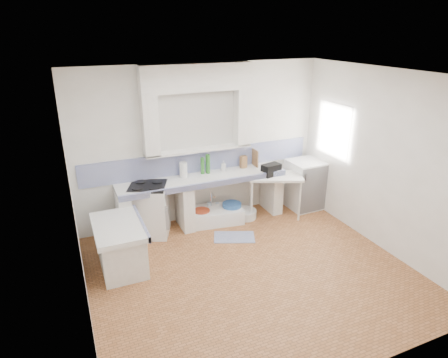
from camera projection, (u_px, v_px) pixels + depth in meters
name	position (u px, v px, depth m)	size (l,w,h in m)	color
floor	(251.00, 272.00, 5.64)	(4.50, 4.50, 0.00)	#9F6339
ceiling	(257.00, 75.00, 4.61)	(4.50, 4.50, 0.00)	white
wall_back	(202.00, 144.00, 6.83)	(4.50, 4.50, 0.00)	white
wall_front	(358.00, 262.00, 3.41)	(4.50, 4.50, 0.00)	white
wall_left	(75.00, 214.00, 4.29)	(4.50, 4.50, 0.00)	white
wall_right	(383.00, 162.00, 5.95)	(4.50, 4.50, 0.00)	white
alcove_mass	(197.00, 77.00, 6.25)	(1.90, 0.25, 0.45)	white
window_frame	(342.00, 130.00, 6.97)	(0.35, 0.86, 1.06)	#351E10
lace_valance	(338.00, 110.00, 6.77)	(0.01, 0.84, 0.24)	white
counter_slab	(203.00, 179.00, 6.73)	(3.00, 0.60, 0.08)	white
counter_lip	(209.00, 185.00, 6.49)	(3.00, 0.04, 0.10)	navy
counter_pier_left	(124.00, 217.00, 6.38)	(0.20, 0.55, 0.82)	white
counter_pier_mid	(185.00, 206.00, 6.77)	(0.20, 0.55, 0.82)	white
counter_pier_right	(271.00, 190.00, 7.42)	(0.20, 0.55, 0.82)	white
peninsula_top	(118.00, 227.00, 5.53)	(0.70, 1.10, 0.08)	white
peninsula_base	(121.00, 248.00, 5.66)	(0.60, 1.00, 0.62)	white
peninsula_lip	(141.00, 223.00, 5.66)	(0.04, 1.10, 0.10)	navy
backsplash	(202.00, 161.00, 6.93)	(4.27, 0.03, 0.40)	navy
stove	(150.00, 211.00, 6.54)	(0.61, 0.59, 0.87)	white
sink	(215.00, 216.00, 7.04)	(0.98, 0.53, 0.24)	white
side_table	(274.00, 195.00, 7.20)	(0.97, 0.54, 0.04)	white
fridge	(305.00, 184.00, 7.52)	(0.62, 0.62, 0.95)	white
bucket_red	(202.00, 217.00, 6.95)	(0.30, 0.30, 0.28)	#C7411F
bucket_orange	(219.00, 218.00, 6.95)	(0.26, 0.26, 0.24)	orange
bucket_blue	(232.00, 211.00, 7.11)	(0.35, 0.35, 0.33)	#2E60AA
basin_white	(246.00, 214.00, 7.21)	(0.40, 0.40, 0.16)	white
water_bottle_a	(209.00, 210.00, 7.17)	(0.08, 0.08, 0.31)	silver
water_bottle_b	(217.00, 209.00, 7.25)	(0.07, 0.07, 0.27)	silver
black_bag	(271.00, 170.00, 7.00)	(0.34, 0.20, 0.22)	black
green_bottle_a	(202.00, 166.00, 6.81)	(0.07, 0.07, 0.30)	#2A6F25
green_bottle_b	(208.00, 164.00, 6.83)	(0.08, 0.08, 0.35)	#2A6F25
knife_block	(243.00, 162.00, 7.12)	(0.11, 0.09, 0.23)	olive
cutting_board	(255.00, 158.00, 7.20)	(0.02, 0.23, 0.32)	olive
paper_towel	(183.00, 170.00, 6.67)	(0.14, 0.14, 0.27)	white
soap_bottle	(223.00, 166.00, 6.98)	(0.08, 0.09, 0.19)	white
rug	(234.00, 237.00, 6.56)	(0.69, 0.39, 0.01)	#394A87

